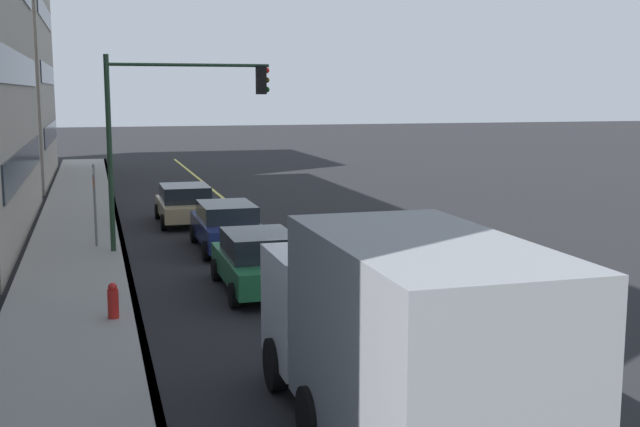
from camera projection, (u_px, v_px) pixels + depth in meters
The scene contains 11 objects.
ground at pixel (316, 273), 22.43m from camera, with size 200.00×200.00×0.00m, color black.
sidewalk_slab at pixel (73, 285), 20.65m from camera, with size 80.00×3.04×0.15m, color gray.
curb_edge at pixel (130, 282), 21.04m from camera, with size 80.00×0.16×0.15m, color slate.
lane_stripe_center at pixel (316, 272), 22.43m from camera, with size 80.00×0.16×0.01m, color #D8CC4C.
car_green at pixel (259, 261), 20.24m from camera, with size 4.32×1.97×1.53m.
car_navy at pixel (227, 226), 25.59m from camera, with size 4.59×1.98×1.51m.
car_tan at pixel (185, 203), 30.78m from camera, with size 4.30×2.10×1.48m.
truck_gray at pixel (400, 335), 11.06m from camera, with size 6.92×2.59×3.18m.
traffic_light_mast at pixel (171, 117), 24.66m from camera, with size 0.28×5.09×6.16m.
street_sign_post at pixel (95, 200), 25.29m from camera, with size 0.60×0.08×2.78m.
fire_hydrant at pixel (113, 304), 17.34m from camera, with size 0.24×0.24×0.94m.
Camera 1 is at (-21.11, 5.90, 5.03)m, focal length 44.77 mm.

